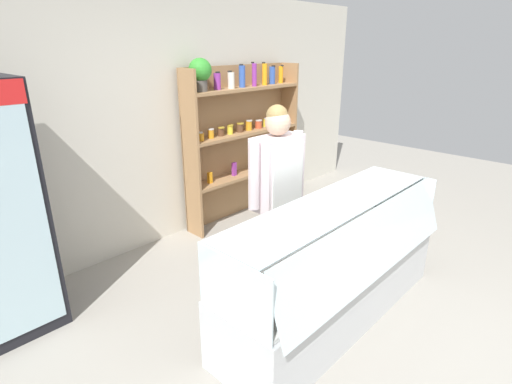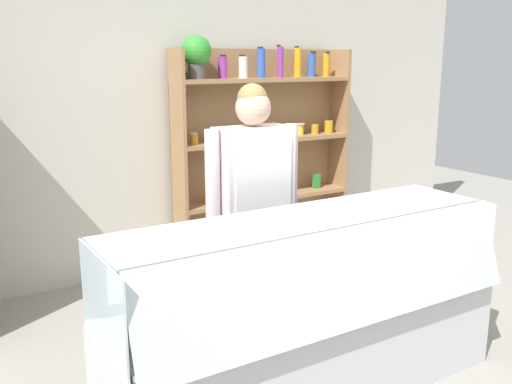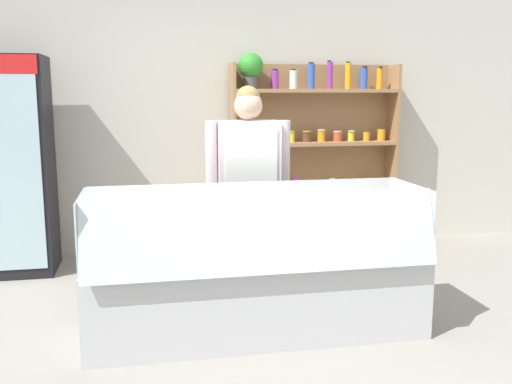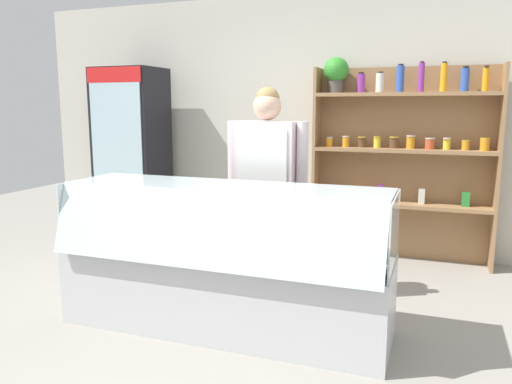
{
  "view_description": "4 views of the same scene",
  "coord_description": "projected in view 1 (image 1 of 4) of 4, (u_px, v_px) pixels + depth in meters",
  "views": [
    {
      "loc": [
        -2.61,
        -1.44,
        2.15
      ],
      "look_at": [
        -0.3,
        0.74,
        0.97
      ],
      "focal_mm": 28.0,
      "sensor_mm": 36.0,
      "label": 1
    },
    {
      "loc": [
        -1.89,
        -2.28,
        1.82
      ],
      "look_at": [
        -0.08,
        0.65,
        1.02
      ],
      "focal_mm": 40.0,
      "sensor_mm": 36.0,
      "label": 2
    },
    {
      "loc": [
        -0.85,
        -3.59,
        1.63
      ],
      "look_at": [
        -0.04,
        0.51,
        0.9
      ],
      "focal_mm": 40.0,
      "sensor_mm": 36.0,
      "label": 3
    },
    {
      "loc": [
        1.2,
        -2.99,
        1.52
      ],
      "look_at": [
        -0.05,
        0.43,
        0.9
      ],
      "focal_mm": 35.0,
      "sensor_mm": 36.0,
      "label": 4
    }
  ],
  "objects": [
    {
      "name": "back_wall",
      "position": [
        173.0,
        120.0,
        4.47
      ],
      "size": [
        6.8,
        0.1,
        2.7
      ],
      "primitive_type": "cube",
      "color": "beige",
      "rests_on": "ground"
    },
    {
      "name": "ground_plane",
      "position": [
        342.0,
        308.0,
        3.45
      ],
      "size": [
        12.0,
        12.0,
        0.0
      ],
      "primitive_type": "plane",
      "color": "gray"
    },
    {
      "name": "shelving_unit",
      "position": [
        239.0,
        131.0,
        4.97
      ],
      "size": [
        1.74,
        0.29,
        2.01
      ],
      "color": "#9E754C",
      "rests_on": "ground"
    },
    {
      "name": "deli_display_case",
      "position": [
        333.0,
        283.0,
        3.26
      ],
      "size": [
        2.25,
        0.72,
        1.01
      ],
      "color": "silver",
      "rests_on": "ground"
    },
    {
      "name": "shop_clerk",
      "position": [
        277.0,
        182.0,
        3.52
      ],
      "size": [
        0.66,
        0.25,
        1.68
      ],
      "color": "#2D2D38",
      "rests_on": "ground"
    }
  ]
}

